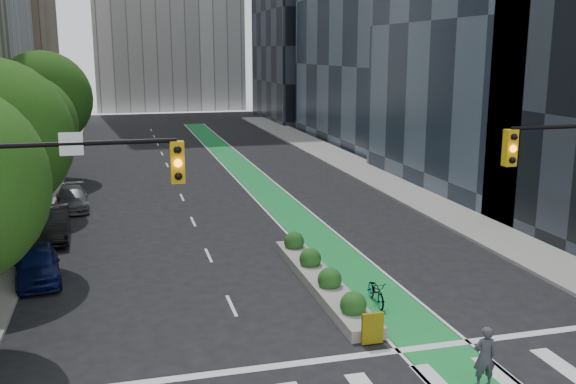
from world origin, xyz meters
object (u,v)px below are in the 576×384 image
parked_car_left_far (72,199)px  parked_car_left_mid (51,224)px  cyclist (484,357)px  bicycle (376,291)px  parked_car_left_near (37,264)px  median_planter (321,277)px

parked_car_left_far → parked_car_left_mid: bearing=-100.4°
cyclist → parked_car_left_far: (-12.07, 23.90, -0.24)m
bicycle → cyclist: (0.57, -6.19, 0.40)m
bicycle → parked_car_left_near: (-12.10, 5.63, 0.24)m
parked_car_left_mid → cyclist: bearing=-57.4°
bicycle → parked_car_left_mid: (-12.10, 11.61, 0.31)m
parked_car_left_near → parked_car_left_far: parked_car_left_near is taller
bicycle → parked_car_left_far: size_ratio=0.41×
median_planter → cyclist: size_ratio=5.90×
median_planter → bicycle: bearing=-57.0°
median_planter → parked_car_left_near: (-10.70, 3.47, 0.34)m
bicycle → parked_car_left_near: size_ratio=0.43×
cyclist → parked_car_left_far: size_ratio=0.40×
cyclist → parked_car_left_mid: 21.85m
parked_car_left_near → parked_car_left_mid: 5.98m
cyclist → parked_car_left_near: 17.33m
bicycle → parked_car_left_mid: parked_car_left_mid is taller
parked_car_left_mid → parked_car_left_far: (0.60, 6.09, -0.15)m
median_planter → parked_car_left_near: parked_car_left_near is taller
bicycle → parked_car_left_far: 21.11m
median_planter → parked_car_left_mid: bearing=138.6°
cyclist → parked_car_left_mid: size_ratio=0.37×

